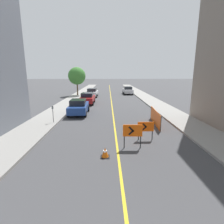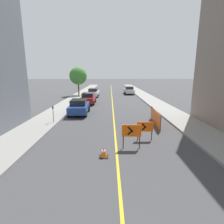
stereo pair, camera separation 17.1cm
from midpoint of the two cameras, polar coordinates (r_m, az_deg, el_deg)
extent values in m
cube|color=gold|center=(31.06, 0.15, 4.63)|extent=(0.12, 71.99, 0.01)
cube|color=gray|center=(31.59, -11.33, 4.64)|extent=(2.82, 71.99, 0.14)
cube|color=gray|center=(31.77, 11.57, 4.67)|extent=(2.82, 71.99, 0.14)
cube|color=black|center=(9.32, -2.20, -14.39)|extent=(0.47, 0.47, 0.03)
cone|color=orange|center=(9.21, -2.21, -12.95)|extent=(0.37, 0.37, 0.49)
cylinder|color=white|center=(9.18, -2.21, -12.63)|extent=(0.19, 0.19, 0.08)
cube|color=#EF560C|center=(9.99, 6.91, -6.07)|extent=(1.11, 0.09, 0.69)
cube|color=black|center=(9.91, 6.48, -5.63)|extent=(0.33, 0.03, 0.33)
cube|color=black|center=(9.97, 6.46, -6.68)|extent=(0.33, 0.03, 0.33)
cylinder|color=black|center=(10.18, 4.15, -9.87)|extent=(0.06, 0.06, 0.72)
cylinder|color=black|center=(10.30, 9.44, -9.74)|extent=(0.06, 0.06, 0.72)
cube|color=#EF560C|center=(11.40, 11.18, -4.76)|extent=(1.05, 0.07, 0.62)
cube|color=black|center=(11.32, 10.85, -4.41)|extent=(0.31, 0.02, 0.31)
cube|color=black|center=(11.37, 10.82, -5.25)|extent=(0.31, 0.02, 0.31)
cylinder|color=black|center=(11.51, 8.86, -7.67)|extent=(0.06, 0.06, 0.59)
cylinder|color=black|center=(11.69, 13.21, -7.55)|extent=(0.06, 0.06, 0.59)
cube|color=#EF560C|center=(15.15, 14.28, -1.78)|extent=(0.30, 4.08, 1.20)
cylinder|color=#262626|center=(13.22, 15.94, -3.94)|extent=(0.05, 0.05, 1.20)
cylinder|color=#262626|center=(17.11, 13.01, -0.11)|extent=(0.05, 0.05, 1.20)
cube|color=navy|center=(18.84, -10.39, 1.40)|extent=(1.94, 4.36, 0.72)
cube|color=black|center=(18.53, -10.58, 3.20)|extent=(1.59, 1.99, 0.55)
cylinder|color=black|center=(20.35, -12.11, 1.10)|extent=(0.24, 0.65, 0.64)
cylinder|color=black|center=(20.08, -7.32, 1.13)|extent=(0.24, 0.65, 0.64)
cylinder|color=black|center=(17.81, -13.77, -0.58)|extent=(0.24, 0.65, 0.64)
cylinder|color=black|center=(17.50, -8.31, -0.58)|extent=(0.24, 0.65, 0.64)
cube|color=maroon|center=(25.13, -7.52, 4.22)|extent=(1.87, 4.33, 0.72)
cube|color=black|center=(24.83, -7.62, 5.60)|extent=(1.56, 1.96, 0.55)
cylinder|color=black|center=(26.60, -9.00, 3.84)|extent=(0.23, 0.64, 0.64)
cylinder|color=black|center=(26.40, -5.32, 3.88)|extent=(0.23, 0.64, 0.64)
cylinder|color=black|center=(23.99, -9.90, 2.89)|extent=(0.23, 0.64, 0.64)
cylinder|color=black|center=(23.78, -5.82, 2.93)|extent=(0.23, 0.64, 0.64)
cube|color=silver|center=(32.64, -5.95, 6.13)|extent=(1.98, 4.37, 0.72)
cube|color=black|center=(32.36, -6.01, 7.21)|extent=(1.61, 2.00, 0.55)
cylinder|color=black|center=(34.08, -7.17, 5.76)|extent=(0.25, 0.65, 0.64)
cylinder|color=black|center=(33.93, -4.29, 5.79)|extent=(0.25, 0.65, 0.64)
cylinder|color=black|center=(31.45, -7.71, 5.19)|extent=(0.25, 0.65, 0.64)
cylinder|color=black|center=(31.29, -4.59, 5.23)|extent=(0.25, 0.65, 0.64)
cube|color=#B7B7BC|center=(37.03, 5.71, 6.88)|extent=(1.90, 4.34, 0.72)
cube|color=black|center=(36.76, 5.76, 7.83)|extent=(1.57, 1.97, 0.55)
cylinder|color=black|center=(38.30, 4.20, 6.55)|extent=(0.23, 0.64, 0.64)
cylinder|color=black|center=(38.48, 6.75, 6.52)|extent=(0.23, 0.64, 0.64)
cylinder|color=black|center=(35.66, 4.55, 6.11)|extent=(0.23, 0.64, 0.64)
cylinder|color=black|center=(35.85, 7.29, 6.08)|extent=(0.23, 0.64, 0.64)
cylinder|color=#4C4C51|center=(15.72, -18.32, -1.08)|extent=(0.05, 0.05, 1.16)
cube|color=#565B60|center=(15.58, -18.49, 1.38)|extent=(0.12, 0.10, 0.22)
sphere|color=#565B60|center=(15.56, -18.52, 1.78)|extent=(0.11, 0.11, 0.11)
cylinder|color=#4C3823|center=(34.61, -10.68, 7.46)|extent=(0.24, 0.24, 2.41)
sphere|color=#38752D|center=(34.50, -10.85, 11.49)|extent=(3.29, 3.29, 3.29)
camera|label=1|loc=(0.09, -89.67, 0.07)|focal=28.00mm
camera|label=2|loc=(0.09, 90.33, -0.07)|focal=28.00mm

